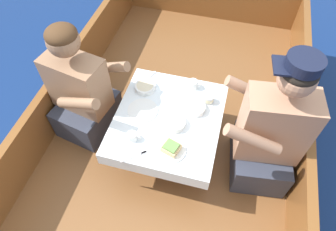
% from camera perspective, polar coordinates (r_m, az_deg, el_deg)
% --- Properties ---
extents(ground_plane, '(60.00, 60.00, 0.00)m').
position_cam_1_polar(ground_plane, '(2.60, -0.30, -10.94)').
color(ground_plane, navy).
extents(boat_deck, '(1.90, 3.71, 0.35)m').
position_cam_1_polar(boat_deck, '(2.45, -0.32, -9.08)').
color(boat_deck, brown).
rests_on(boat_deck, ground_plane).
extents(gunwale_port, '(0.06, 3.71, 0.39)m').
position_cam_1_polar(gunwale_port, '(2.44, -21.73, 0.66)').
color(gunwale_port, brown).
rests_on(gunwale_port, boat_deck).
extents(gunwale_starboard, '(0.06, 3.71, 0.39)m').
position_cam_1_polar(gunwale_starboard, '(2.19, 23.91, -9.17)').
color(gunwale_starboard, brown).
rests_on(gunwale_starboard, boat_deck).
extents(cockpit_table, '(0.71, 0.79, 0.37)m').
position_cam_1_polar(cockpit_table, '(2.04, 0.00, -0.95)').
color(cockpit_table, '#B2B2B7').
rests_on(cockpit_table, boat_deck).
extents(person_port, '(0.58, 0.52, 0.94)m').
position_cam_1_polar(person_port, '(2.23, -16.16, 4.18)').
color(person_port, '#333847').
rests_on(person_port, boat_deck).
extents(person_starboard, '(0.56, 0.50, 1.05)m').
position_cam_1_polar(person_starboard, '(1.97, 18.67, -3.53)').
color(person_starboard, '#333847').
rests_on(person_starboard, boat_deck).
extents(plate_sandwich, '(0.19, 0.19, 0.01)m').
position_cam_1_polar(plate_sandwich, '(1.86, 0.60, -6.57)').
color(plate_sandwich, white).
rests_on(plate_sandwich, cockpit_table).
extents(plate_bread, '(0.21, 0.21, 0.01)m').
position_cam_1_polar(plate_bread, '(2.05, -4.84, 1.02)').
color(plate_bread, white).
rests_on(plate_bread, cockpit_table).
extents(sandwich, '(0.12, 0.12, 0.05)m').
position_cam_1_polar(sandwich, '(1.84, 0.61, -6.13)').
color(sandwich, '#E0BC7F').
rests_on(sandwich, plate_sandwich).
extents(bowl_port_near, '(0.15, 0.15, 0.04)m').
position_cam_1_polar(bowl_port_near, '(2.04, 5.08, 1.52)').
color(bowl_port_near, white).
rests_on(bowl_port_near, cockpit_table).
extents(bowl_starboard_near, '(0.15, 0.15, 0.04)m').
position_cam_1_polar(bowl_starboard_near, '(1.96, 1.24, -1.35)').
color(bowl_starboard_near, white).
rests_on(bowl_starboard_near, cockpit_table).
extents(bowl_center_far, '(0.15, 0.15, 0.04)m').
position_cam_1_polar(bowl_center_far, '(2.17, -4.38, 5.46)').
color(bowl_center_far, white).
rests_on(bowl_center_far, cockpit_table).
extents(coffee_cup_port, '(0.09, 0.06, 0.07)m').
position_cam_1_polar(coffee_cup_port, '(2.17, 4.81, 6.00)').
color(coffee_cup_port, white).
rests_on(coffee_cup_port, cockpit_table).
extents(coffee_cup_starboard, '(0.09, 0.06, 0.05)m').
position_cam_1_polar(coffee_cup_starboard, '(1.90, -6.79, -3.96)').
color(coffee_cup_starboard, white).
rests_on(coffee_cup_starboard, cockpit_table).
extents(tin_can, '(0.07, 0.07, 0.05)m').
position_cam_1_polar(tin_can, '(2.10, 7.81, 3.12)').
color(tin_can, silver).
rests_on(tin_can, cockpit_table).
extents(utensil_spoon_starboard, '(0.16, 0.09, 0.01)m').
position_cam_1_polar(utensil_spoon_starboard, '(1.93, -8.58, -4.59)').
color(utensil_spoon_starboard, silver).
rests_on(utensil_spoon_starboard, cockpit_table).
extents(utensil_spoon_port, '(0.07, 0.17, 0.01)m').
position_cam_1_polar(utensil_spoon_port, '(2.27, -3.24, 7.57)').
color(utensil_spoon_port, silver).
rests_on(utensil_spoon_port, cockpit_table).
extents(utensil_fork_starboard, '(0.14, 0.12, 0.00)m').
position_cam_1_polar(utensil_fork_starboard, '(1.86, -6.07, -7.59)').
color(utensil_fork_starboard, silver).
rests_on(utensil_fork_starboard, cockpit_table).
extents(utensil_knife_starboard, '(0.17, 0.06, 0.00)m').
position_cam_1_polar(utensil_knife_starboard, '(2.15, 2.95, 4.29)').
color(utensil_knife_starboard, silver).
rests_on(utensil_knife_starboard, cockpit_table).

